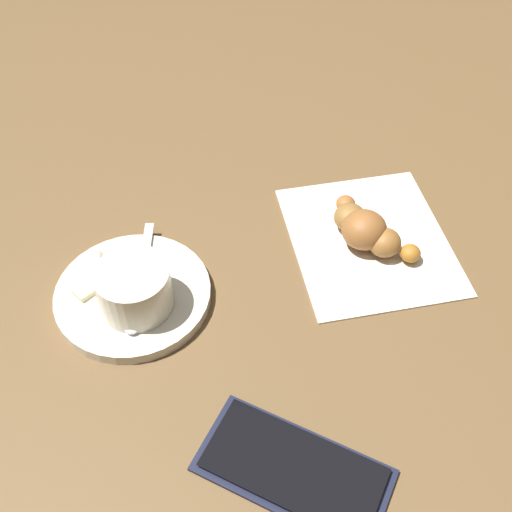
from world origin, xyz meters
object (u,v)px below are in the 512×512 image
Objects in this scene: teaspoon at (138,293)px; croissant at (367,230)px; saucer at (133,295)px; napkin at (369,240)px; sugar_packet at (102,278)px; cell_phone at (293,469)px; espresso_cup at (133,287)px.

teaspoon is 1.38× the size of croissant.
napkin is at bearing -168.78° from saucer.
napkin is (-0.23, -0.05, -0.01)m from teaspoon.
sugar_packet is 0.58× the size of croissant.
croissant reaches higher than cell_phone.
napkin is (-0.27, -0.03, -0.01)m from sugar_packet.
saucer is 2.45× the size of sugar_packet.
espresso_cup is at bearing 79.10° from teaspoon.
cell_phone is (-0.12, 0.17, -0.03)m from espresso_cup.
teaspoon is (-0.01, 0.00, 0.01)m from saucer.
sugar_packet is at bearing -52.93° from cell_phone.
espresso_cup is at bearing -54.88° from cell_phone.
espresso_cup is at bearing 14.66° from napkin.
saucer is at bearing -73.53° from espresso_cup.
napkin is at bearing -116.33° from cell_phone.
teaspoon is 0.87× the size of cell_phone.
croissant reaches higher than sugar_packet.
cell_phone is (0.11, 0.23, -0.02)m from croissant.
sugar_packet is (0.03, -0.02, 0.01)m from saucer.
napkin is at bearing -156.32° from croissant.
croissant is at bearing -115.47° from cell_phone.
napkin is at bearing -165.34° from espresso_cup.
saucer is at bearing -56.09° from cell_phone.
sugar_packet reaches higher than cell_phone.
croissant is at bearing 23.68° from napkin.
espresso_cup reaches higher than teaspoon.
saucer is 1.77× the size of espresso_cup.
espresso_cup is at bearing 96.98° from sugar_packet.
sugar_packet is 0.26m from croissant.
napkin is 0.02m from croissant.
napkin is at bearing 147.29° from sugar_packet.
saucer is 1.43× the size of croissant.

